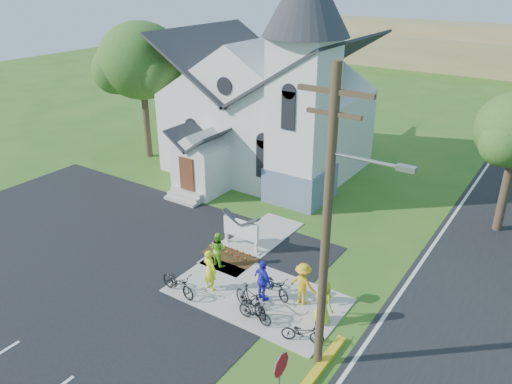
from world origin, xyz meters
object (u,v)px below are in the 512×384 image
Objects in this scene: utility_pole at (329,221)px; bike_2 at (275,285)px; bike_1 at (251,300)px; cyclist_3 at (303,284)px; cyclist_2 at (263,281)px; stop_sign at (280,374)px; cyclist_0 at (210,270)px; bike_0 at (178,283)px; bike_4 at (303,332)px; cyclist_1 at (218,249)px; cyclist_4 at (323,301)px; church_sign at (241,229)px; bike_3 at (255,312)px.

bike_2 is at bearing 143.74° from utility_pole.
cyclist_3 is at bearing -20.57° from bike_1.
stop_sign is at bearing 148.99° from cyclist_2.
cyclist_0 is 1.37m from bike_0.
bike_0 is 5.58m from bike_4.
cyclist_1 is at bearing 100.79° from bike_2.
bike_2 is (-3.26, 2.39, -4.89)m from utility_pole.
cyclist_4 is at bearing -79.79° from bike_2.
utility_pole reaches higher than bike_2.
bike_4 is at bearing 174.06° from cyclist_2.
church_sign is at bearing 75.43° from bike_2.
cyclist_0 is at bearing -32.70° from bike_0.
bike_4 is at bearing -77.81° from bike_0.
stop_sign reaches higher than bike_4.
bike_2 is (-3.33, 5.09, -1.27)m from stop_sign.
stop_sign is 1.42× the size of bike_2.
utility_pole is 8.50m from cyclist_1.
utility_pole reaches higher than bike_4.
bike_2 is at bearing -34.95° from church_sign.
bike_1 is 0.57m from bike_3.
cyclist_0 is at bearing 36.29° from cyclist_2.
cyclist_0 is 0.95× the size of bike_0.
cyclist_4 is (5.65, -2.73, -0.07)m from church_sign.
bike_0 is (-0.88, -0.98, -0.41)m from cyclist_0.
cyclist_1 is 5.71m from cyclist_4.
cyclist_2 is 1.15× the size of bike_4.
bike_1 is 1.08× the size of cyclist_2.
cyclist_3 is at bearing -22.58° from bike_3.
bike_0 is at bearing 177.38° from utility_pole.
bike_4 is at bearing -36.34° from church_sign.
stop_sign is 1.40× the size of cyclist_3.
bike_3 is at bearing 70.65° from bike_4.
bike_1 reaches higher than bike_0.
church_sign is 0.89× the size of stop_sign.
cyclist_1 is 4.48m from cyclist_3.
bike_3 is (-3.07, 3.27, -1.29)m from stop_sign.
cyclist_2 is at bearing -53.63° from bike_0.
cyclist_3 is (1.18, 0.18, 0.43)m from bike_2.
bike_2 is at bearing 10.23° from bike_3.
stop_sign reaches higher than cyclist_2.
church_sign is 1.21× the size of cyclist_4.
cyclist_0 is 3.82m from cyclist_3.
cyclist_0 is 2.27m from cyclist_2.
utility_pole is 6.75× the size of bike_3.
bike_2 is at bearing -93.45° from cyclist_2.
cyclist_4 is at bearing 114.91° from utility_pole.
cyclist_1 is 0.83× the size of bike_1.
cyclist_1 is 0.89× the size of cyclist_3.
cyclist_0 is 1.00× the size of cyclist_4.
church_sign is 9.18m from utility_pole.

